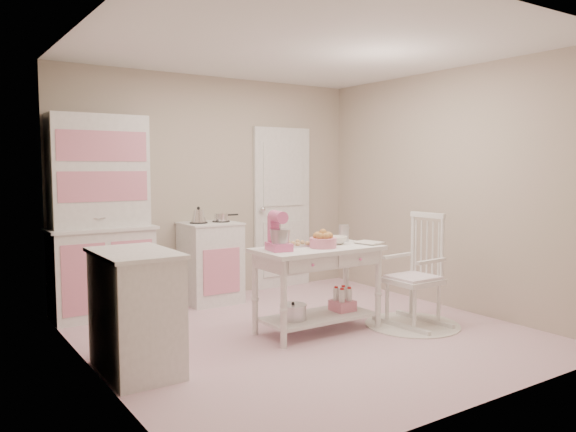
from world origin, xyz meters
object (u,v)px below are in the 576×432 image
object	(u,v)px
hutch	(101,216)
stand_mixer	(279,232)
work_table	(318,289)
base_cabinet	(136,312)
stove	(210,262)
rocking_chair	(413,270)
bread_basket	(323,243)

from	to	relation	value
hutch	stand_mixer	xyz separation A→B (m)	(1.11, -1.64, -0.07)
hutch	work_table	distance (m)	2.34
hutch	base_cabinet	world-z (taller)	hutch
stove	base_cabinet	bearing A→B (deg)	-130.46
base_cabinet	stove	bearing A→B (deg)	49.54
rocking_chair	stove	bearing A→B (deg)	117.71
rocking_chair	stand_mixer	xyz separation A→B (m)	(-1.31, 0.37, 0.42)
base_cabinet	hutch	bearing A→B (deg)	82.33
work_table	stove	bearing A→B (deg)	101.46
base_cabinet	stand_mixer	bearing A→B (deg)	3.95
stove	stand_mixer	distance (m)	1.67
bread_basket	rocking_chair	bearing A→B (deg)	-19.09
bread_basket	hutch	bearing A→B (deg)	132.15
stove	bread_basket	size ratio (longest dim) A/B	3.68
base_cabinet	bread_basket	bearing A→B (deg)	0.73
stove	work_table	xyz separation A→B (m)	(0.33, -1.61, -0.06)
work_table	bread_basket	distance (m)	0.45
hutch	bread_basket	bearing A→B (deg)	-47.85
work_table	bread_basket	bearing A→B (deg)	-68.20
stove	rocking_chair	xyz separation A→B (m)	(1.22, -1.96, 0.09)
rocking_chair	bread_basket	xyz separation A→B (m)	(-0.87, 0.30, 0.30)
base_cabinet	work_table	distance (m)	1.76
hutch	stand_mixer	bearing A→B (deg)	-55.97
base_cabinet	stand_mixer	xyz separation A→B (m)	(1.34, 0.09, 0.51)
stove	stand_mixer	xyz separation A→B (m)	(-0.09, -1.59, 0.51)
work_table	base_cabinet	bearing A→B (deg)	-177.64
hutch	stove	distance (m)	1.33
rocking_chair	stand_mixer	size ratio (longest dim) A/B	3.24
hutch	stove	bearing A→B (deg)	-2.39
base_cabinet	rocking_chair	size ratio (longest dim) A/B	0.84
stove	bread_basket	bearing A→B (deg)	-78.21
work_table	stand_mixer	world-z (taller)	stand_mixer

